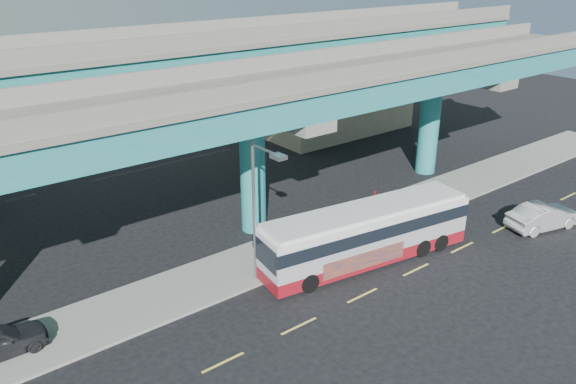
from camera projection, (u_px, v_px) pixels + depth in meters
ground at (358, 293)px, 27.73m from camera, size 120.00×120.00×0.00m
sidewalk at (290, 249)px, 31.70m from camera, size 70.00×4.00×0.15m
lane_markings at (362, 295)px, 27.51m from camera, size 58.00×0.12×0.01m
viaduct at (249, 79)px, 30.79m from camera, size 52.00×12.40×11.70m
building_beige at (325, 91)px, 53.26m from camera, size 14.00×10.23×7.00m
transit_bus at (366, 232)px, 30.04m from camera, size 12.49×4.41×3.15m
sedan at (544, 216)px, 34.05m from camera, size 3.96×5.57×1.57m
street_lamp at (260, 195)px, 26.40m from camera, size 0.50×2.43×7.40m
stop_sign at (374, 202)px, 32.99m from camera, size 0.67×0.45×2.60m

